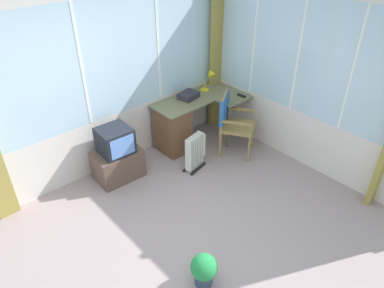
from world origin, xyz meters
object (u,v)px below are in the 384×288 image
tv_remote (242,96)px  space_heater (196,151)px  tv_on_stand (117,156)px  desk (177,125)px  paper_tray (189,95)px  desk_lamp (211,77)px  potted_plant (204,269)px  wooden_armchair (230,117)px

tv_remote → space_heater: 1.21m
tv_remote → space_heater: tv_remote is taller
tv_remote → tv_on_stand: bearing=164.2°
desk → space_heater: size_ratio=2.58×
paper_tray → space_heater: (-0.44, -0.65, -0.52)m
paper_tray → space_heater: 0.94m
desk_lamp → space_heater: desk_lamp is taller
desk → space_heater: (-0.13, -0.58, -0.13)m
desk → desk_lamp: desk_lamp is taller
desk → tv_on_stand: tv_on_stand is taller
potted_plant → tv_on_stand: bearing=81.5°
tv_on_stand → wooden_armchair: bearing=-19.2°
tv_remote → wooden_armchair: bearing=-164.0°
tv_remote → space_heater: bearing=-176.9°
desk → wooden_armchair: bearing=-47.4°
desk → tv_remote: bearing=-24.1°
paper_tray → wooden_armchair: bearing=-70.3°
paper_tray → tv_on_stand: paper_tray is taller
wooden_armchair → desk: bearing=132.6°
tv_remote → wooden_armchair: wooden_armchair is taller
paper_tray → potted_plant: (-1.71, -2.17, -0.58)m
wooden_armchair → potted_plant: 2.49m
desk_lamp → potted_plant: bearing=-135.2°
space_heater → potted_plant: (-1.27, -1.52, -0.07)m
desk → space_heater: bearing=-102.8°
desk → wooden_armchair: 0.83m
tv_remote → potted_plant: bearing=-149.5°
desk_lamp → space_heater: size_ratio=0.61×
desk → tv_remote: size_ratio=9.49×
desk → desk_lamp: size_ratio=4.24×
wooden_armchair → potted_plant: size_ratio=2.51×
desk → potted_plant: 2.53m
tv_remote → tv_on_stand: 2.14m
paper_tray → desk_lamp: bearing=-0.8°
tv_on_stand → desk_lamp: bearing=2.7°
desk_lamp → wooden_armchair: size_ratio=0.35×
desk_lamp → tv_remote: size_ratio=2.24×
tv_remote → space_heater: size_ratio=0.27×
desk → paper_tray: size_ratio=4.75×
desk → potted_plant: desk is taller
desk → wooden_armchair: (0.55, -0.59, 0.19)m
wooden_armchair → potted_plant: bearing=-142.3°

